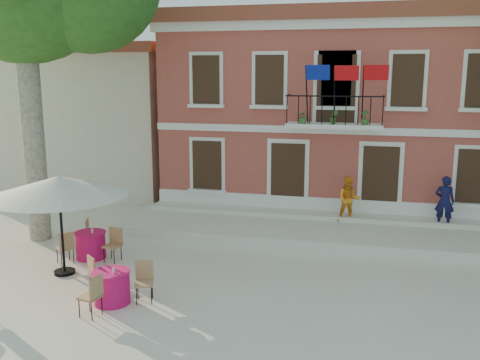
% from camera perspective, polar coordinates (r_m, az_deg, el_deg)
% --- Properties ---
extents(ground, '(90.00, 90.00, 0.00)m').
position_cam_1_polar(ground, '(14.04, -0.31, -10.63)').
color(ground, beige).
rests_on(ground, ground).
extents(main_building, '(13.50, 9.59, 7.50)m').
position_cam_1_polar(main_building, '(22.69, 10.75, 7.50)').
color(main_building, '#A33D3B').
rests_on(main_building, ground).
extents(neighbor_west, '(9.40, 9.40, 6.40)m').
position_cam_1_polar(neighbor_west, '(26.86, -14.66, 6.72)').
color(neighbor_west, beige).
rests_on(neighbor_west, ground).
extents(terrace, '(14.00, 3.40, 0.30)m').
position_cam_1_polar(terrace, '(17.82, 9.39, -5.41)').
color(terrace, silver).
rests_on(terrace, ground).
extents(patio_umbrella, '(3.56, 3.56, 2.65)m').
position_cam_1_polar(patio_umbrella, '(14.57, -18.78, -0.65)').
color(patio_umbrella, black).
rests_on(patio_umbrella, ground).
extents(pedestrian_navy, '(0.68, 0.51, 1.69)m').
position_cam_1_polar(pedestrian_navy, '(18.62, 20.98, -2.14)').
color(pedestrian_navy, '#101138').
rests_on(pedestrian_navy, terrace).
extents(pedestrian_orange, '(0.81, 0.65, 1.56)m').
position_cam_1_polar(pedestrian_orange, '(18.28, 11.51, -2.05)').
color(pedestrian_orange, orange).
rests_on(pedestrian_orange, terrace).
extents(cafe_table_1, '(1.84, 1.77, 0.95)m').
position_cam_1_polar(cafe_table_1, '(12.95, -13.55, -10.88)').
color(cafe_table_1, '#C7125F').
rests_on(cafe_table_1, ground).
extents(cafe_table_3, '(1.75, 1.85, 0.95)m').
position_cam_1_polar(cafe_table_3, '(16.07, -15.64, -6.55)').
color(cafe_table_3, '#C7125F').
rests_on(cafe_table_3, ground).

